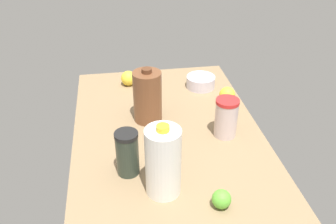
% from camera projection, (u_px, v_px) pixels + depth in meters
% --- Properties ---
extents(countertop, '(1.20, 0.76, 0.03)m').
position_uv_depth(countertop, '(168.00, 136.00, 1.53)').
color(countertop, '#8F7452').
rests_on(countertop, ground).
extents(chocolate_milk_jug, '(0.12, 0.12, 0.24)m').
position_uv_depth(chocolate_milk_jug, '(148.00, 96.00, 1.55)').
color(chocolate_milk_jug, brown).
rests_on(chocolate_milk_jug, countertop).
extents(mixing_bowl, '(0.14, 0.14, 0.06)m').
position_uv_depth(mixing_bowl, '(201.00, 82.00, 1.84)').
color(mixing_bowl, silver).
rests_on(mixing_bowl, countertop).
extents(tumbler_cup, '(0.09, 0.09, 0.16)m').
position_uv_depth(tumbler_cup, '(226.00, 118.00, 1.47)').
color(tumbler_cup, beige).
rests_on(tumbler_cup, countertop).
extents(milk_jug, '(0.11, 0.11, 0.26)m').
position_uv_depth(milk_jug, '(163.00, 162.00, 1.17)').
color(milk_jug, white).
rests_on(milk_jug, countertop).
extents(shaker_bottle, '(0.08, 0.08, 0.17)m').
position_uv_depth(shaker_bottle, '(127.00, 153.00, 1.27)').
color(shaker_bottle, '#2B362C').
rests_on(shaker_bottle, countertop).
extents(lemon_beside_bowl, '(0.07, 0.07, 0.07)m').
position_uv_depth(lemon_beside_bowl, '(227.00, 95.00, 1.72)').
color(lemon_beside_bowl, yellow).
rests_on(lemon_beside_bowl, countertop).
extents(lemon_near_front, '(0.07, 0.07, 0.07)m').
position_uv_depth(lemon_near_front, '(128.00, 78.00, 1.86)').
color(lemon_near_front, yellow).
rests_on(lemon_near_front, countertop).
extents(lime_far_back, '(0.06, 0.06, 0.06)m').
position_uv_depth(lime_far_back, '(221.00, 199.00, 1.16)').
color(lime_far_back, '#5FB837').
rests_on(lime_far_back, countertop).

